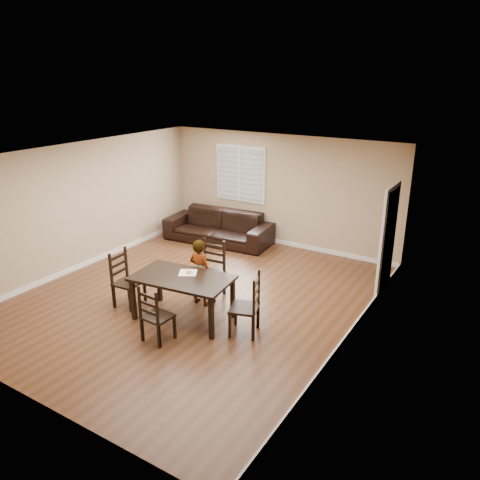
% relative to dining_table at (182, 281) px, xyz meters
% --- Properties ---
extents(ground, '(7.00, 7.00, 0.00)m').
position_rel_dining_table_xyz_m(ground, '(-0.33, 0.75, -0.70)').
color(ground, '#58321E').
rests_on(ground, ground).
extents(room, '(6.04, 7.04, 2.72)m').
position_rel_dining_table_xyz_m(room, '(-0.29, 0.92, 1.11)').
color(room, tan).
rests_on(room, ground).
extents(dining_table, '(1.78, 1.13, 0.79)m').
position_rel_dining_table_xyz_m(dining_table, '(0.00, 0.00, 0.00)').
color(dining_table, black).
rests_on(dining_table, ground).
extents(chair_near, '(0.52, 0.49, 1.08)m').
position_rel_dining_table_xyz_m(chair_near, '(-0.12, 1.07, -0.21)').
color(chair_near, black).
rests_on(chair_near, ground).
extents(chair_far, '(0.46, 0.43, 0.96)m').
position_rel_dining_table_xyz_m(chair_far, '(0.08, -0.88, -0.26)').
color(chair_far, black).
rests_on(chair_far, ground).
extents(chair_left, '(0.47, 0.50, 1.05)m').
position_rel_dining_table_xyz_m(chair_left, '(-1.27, -0.14, -0.22)').
color(chair_left, black).
rests_on(chair_left, ground).
extents(chair_right, '(0.57, 0.59, 1.06)m').
position_rel_dining_table_xyz_m(chair_right, '(1.27, 0.18, -0.22)').
color(chair_right, black).
rests_on(chair_right, ground).
extents(child, '(0.48, 0.33, 1.26)m').
position_rel_dining_table_xyz_m(child, '(-0.07, 0.60, -0.07)').
color(child, gray).
rests_on(child, ground).
extents(napkin, '(0.41, 0.41, 0.00)m').
position_rel_dining_table_xyz_m(napkin, '(-0.02, 0.19, 0.09)').
color(napkin, beige).
rests_on(napkin, dining_table).
extents(donut, '(0.11, 0.11, 0.04)m').
position_rel_dining_table_xyz_m(donut, '(-0.00, 0.19, 0.11)').
color(donut, '#D99B4E').
rests_on(donut, napkin).
extents(sofa, '(2.77, 1.28, 0.78)m').
position_rel_dining_table_xyz_m(sofa, '(-1.68, 3.56, -0.31)').
color(sofa, black).
rests_on(sofa, ground).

